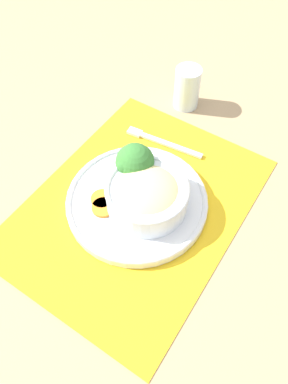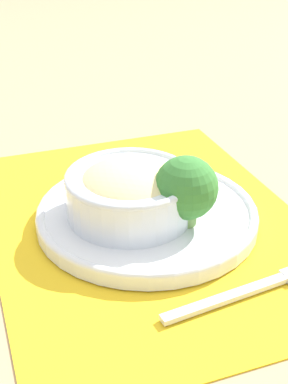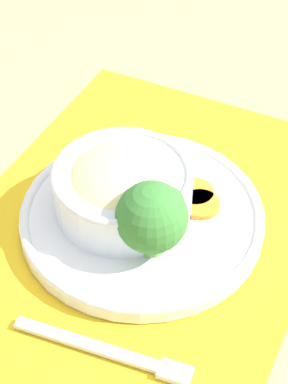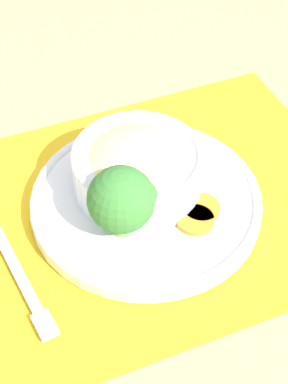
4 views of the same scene
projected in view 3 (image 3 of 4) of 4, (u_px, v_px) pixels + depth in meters
ground_plane at (142, 224)px, 0.75m from camera, size 4.00×4.00×0.00m
placemat at (142, 223)px, 0.74m from camera, size 0.54×0.42×0.00m
plate at (142, 215)px, 0.73m from camera, size 0.28×0.28×0.02m
bowl at (122, 187)px, 0.71m from camera, size 0.16×0.16×0.07m
broccoli_floret at (152, 217)px, 0.66m from camera, size 0.08×0.08×0.09m
carrot_slice_near at (201, 204)px, 0.74m from camera, size 0.04×0.04×0.01m
carrot_slice_middle at (195, 193)px, 0.75m from camera, size 0.04×0.04×0.01m
fork at (119, 355)px, 0.61m from camera, size 0.03×0.18×0.01m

